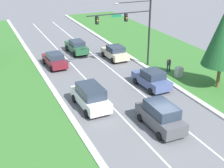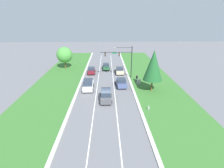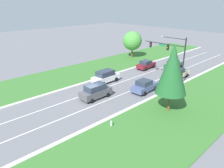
{
  "view_description": "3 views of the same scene",
  "coord_description": "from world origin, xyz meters",
  "px_view_note": "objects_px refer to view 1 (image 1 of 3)",
  "views": [
    {
      "loc": [
        -11.56,
        -16.63,
        12.64
      ],
      "look_at": [
        -1.22,
        6.53,
        1.51
      ],
      "focal_mm": 50.0,
      "sensor_mm": 36.0,
      "label": 1
    },
    {
      "loc": [
        0.38,
        -27.54,
        13.93
      ],
      "look_at": [
        1.31,
        4.62,
        1.61
      ],
      "focal_mm": 28.0,
      "sensor_mm": 36.0,
      "label": 2
    },
    {
      "loc": [
        21.71,
        -17.03,
        12.72
      ],
      "look_at": [
        0.72,
        3.21,
        1.56
      ],
      "focal_mm": 35.0,
      "sensor_mm": 36.0,
      "label": 3
    }
  ],
  "objects_px": {
    "white_suv": "(91,96)",
    "pedestrian": "(169,64)",
    "graphite_suv": "(161,116)",
    "traffic_signal_mast": "(133,23)",
    "burgundy_sedan": "(55,60)",
    "forest_sedan": "(77,47)",
    "slate_blue_sedan": "(152,79)",
    "utility_cabinet": "(179,72)",
    "champagne_sedan": "(115,52)"
  },
  "relations": [
    {
      "from": "burgundy_sedan",
      "to": "white_suv",
      "type": "distance_m",
      "value": 11.12
    },
    {
      "from": "utility_cabinet",
      "to": "pedestrian",
      "type": "bearing_deg",
      "value": 95.3
    },
    {
      "from": "forest_sedan",
      "to": "champagne_sedan",
      "type": "bearing_deg",
      "value": -51.21
    },
    {
      "from": "burgundy_sedan",
      "to": "graphite_suv",
      "type": "bearing_deg",
      "value": -79.78
    },
    {
      "from": "utility_cabinet",
      "to": "white_suv",
      "type": "bearing_deg",
      "value": -166.94
    },
    {
      "from": "traffic_signal_mast",
      "to": "slate_blue_sedan",
      "type": "height_order",
      "value": "traffic_signal_mast"
    },
    {
      "from": "graphite_suv",
      "to": "slate_blue_sedan",
      "type": "distance_m",
      "value": 7.48
    },
    {
      "from": "champagne_sedan",
      "to": "white_suv",
      "type": "relative_size",
      "value": 0.89
    },
    {
      "from": "burgundy_sedan",
      "to": "traffic_signal_mast",
      "type": "bearing_deg",
      "value": -30.29
    },
    {
      "from": "slate_blue_sedan",
      "to": "graphite_suv",
      "type": "bearing_deg",
      "value": -118.41
    },
    {
      "from": "forest_sedan",
      "to": "pedestrian",
      "type": "height_order",
      "value": "forest_sedan"
    },
    {
      "from": "slate_blue_sedan",
      "to": "white_suv",
      "type": "distance_m",
      "value": 7.08
    },
    {
      "from": "burgundy_sedan",
      "to": "champagne_sedan",
      "type": "distance_m",
      "value": 7.44
    },
    {
      "from": "forest_sedan",
      "to": "white_suv",
      "type": "xyz_separation_m",
      "value": [
        -3.63,
        -14.89,
        0.16
      ]
    },
    {
      "from": "slate_blue_sedan",
      "to": "forest_sedan",
      "type": "xyz_separation_m",
      "value": [
        -3.29,
        13.38,
        -0.01
      ]
    },
    {
      "from": "traffic_signal_mast",
      "to": "burgundy_sedan",
      "type": "bearing_deg",
      "value": 152.99
    },
    {
      "from": "traffic_signal_mast",
      "to": "forest_sedan",
      "type": "distance_m",
      "value": 9.72
    },
    {
      "from": "graphite_suv",
      "to": "pedestrian",
      "type": "bearing_deg",
      "value": 53.21
    },
    {
      "from": "traffic_signal_mast",
      "to": "burgundy_sedan",
      "type": "relative_size",
      "value": 1.74
    },
    {
      "from": "champagne_sedan",
      "to": "pedestrian",
      "type": "relative_size",
      "value": 2.57
    },
    {
      "from": "white_suv",
      "to": "utility_cabinet",
      "type": "distance_m",
      "value": 11.14
    },
    {
      "from": "graphite_suv",
      "to": "champagne_sedan",
      "type": "relative_size",
      "value": 1.06
    },
    {
      "from": "graphite_suv",
      "to": "pedestrian",
      "type": "height_order",
      "value": "graphite_suv"
    },
    {
      "from": "graphite_suv",
      "to": "champagne_sedan",
      "type": "xyz_separation_m",
      "value": [
        3.51,
        15.95,
        -0.18
      ]
    },
    {
      "from": "slate_blue_sedan",
      "to": "utility_cabinet",
      "type": "relative_size",
      "value": 3.95
    },
    {
      "from": "forest_sedan",
      "to": "champagne_sedan",
      "type": "relative_size",
      "value": 1.06
    },
    {
      "from": "traffic_signal_mast",
      "to": "burgundy_sedan",
      "type": "distance_m",
      "value": 9.81
    },
    {
      "from": "traffic_signal_mast",
      "to": "white_suv",
      "type": "xyz_separation_m",
      "value": [
        -7.6,
        -7.11,
        -4.09
      ]
    },
    {
      "from": "traffic_signal_mast",
      "to": "slate_blue_sedan",
      "type": "xyz_separation_m",
      "value": [
        -0.68,
        -5.6,
        -4.25
      ]
    },
    {
      "from": "graphite_suv",
      "to": "pedestrian",
      "type": "relative_size",
      "value": 2.73
    },
    {
      "from": "white_suv",
      "to": "pedestrian",
      "type": "xyz_separation_m",
      "value": [
        10.68,
        4.24,
        -0.11
      ]
    },
    {
      "from": "slate_blue_sedan",
      "to": "champagne_sedan",
      "type": "distance_m",
      "value": 9.21
    },
    {
      "from": "slate_blue_sedan",
      "to": "forest_sedan",
      "type": "relative_size",
      "value": 0.98
    },
    {
      "from": "burgundy_sedan",
      "to": "champagne_sedan",
      "type": "bearing_deg",
      "value": -6.3
    },
    {
      "from": "traffic_signal_mast",
      "to": "forest_sedan",
      "type": "xyz_separation_m",
      "value": [
        -3.97,
        7.78,
        -4.26
      ]
    },
    {
      "from": "graphite_suv",
      "to": "utility_cabinet",
      "type": "relative_size",
      "value": 4.01
    },
    {
      "from": "forest_sedan",
      "to": "pedestrian",
      "type": "distance_m",
      "value": 12.78
    },
    {
      "from": "traffic_signal_mast",
      "to": "slate_blue_sedan",
      "type": "distance_m",
      "value": 7.06
    },
    {
      "from": "slate_blue_sedan",
      "to": "pedestrian",
      "type": "distance_m",
      "value": 4.65
    },
    {
      "from": "pedestrian",
      "to": "forest_sedan",
      "type": "bearing_deg",
      "value": -52.5
    },
    {
      "from": "graphite_suv",
      "to": "burgundy_sedan",
      "type": "relative_size",
      "value": 1.04
    },
    {
      "from": "utility_cabinet",
      "to": "traffic_signal_mast",
      "type": "bearing_deg",
      "value": 125.21
    },
    {
      "from": "traffic_signal_mast",
      "to": "slate_blue_sedan",
      "type": "bearing_deg",
      "value": -96.96
    },
    {
      "from": "graphite_suv",
      "to": "champagne_sedan",
      "type": "bearing_deg",
      "value": 77.31
    },
    {
      "from": "forest_sedan",
      "to": "white_suv",
      "type": "height_order",
      "value": "white_suv"
    },
    {
      "from": "graphite_suv",
      "to": "champagne_sedan",
      "type": "height_order",
      "value": "graphite_suv"
    },
    {
      "from": "white_suv",
      "to": "pedestrian",
      "type": "distance_m",
      "value": 11.49
    },
    {
      "from": "champagne_sedan",
      "to": "traffic_signal_mast",
      "type": "bearing_deg",
      "value": -84.65
    },
    {
      "from": "slate_blue_sedan",
      "to": "utility_cabinet",
      "type": "distance_m",
      "value": 4.06
    },
    {
      "from": "champagne_sedan",
      "to": "slate_blue_sedan",
      "type": "bearing_deg",
      "value": -92.9
    }
  ]
}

